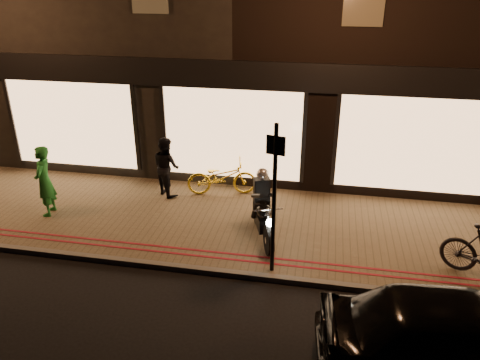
% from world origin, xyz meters
% --- Properties ---
extents(ground, '(90.00, 90.00, 0.00)m').
position_xyz_m(ground, '(0.00, 0.00, 0.00)').
color(ground, black).
rests_on(ground, ground).
extents(sidewalk, '(50.00, 4.00, 0.12)m').
position_xyz_m(sidewalk, '(0.00, 2.00, 0.06)').
color(sidewalk, brown).
rests_on(sidewalk, ground).
extents(kerb_stone, '(50.00, 0.14, 0.12)m').
position_xyz_m(kerb_stone, '(0.00, 0.05, 0.06)').
color(kerb_stone, '#59544C').
rests_on(kerb_stone, ground).
extents(red_kerb_lines, '(50.00, 0.26, 0.01)m').
position_xyz_m(red_kerb_lines, '(0.00, 0.55, 0.12)').
color(red_kerb_lines, maroon).
rests_on(red_kerb_lines, sidewalk).
extents(building_row, '(48.00, 10.11, 8.50)m').
position_xyz_m(building_row, '(-0.00, 8.99, 4.25)').
color(building_row, black).
rests_on(building_row, ground).
extents(motorcycle, '(0.82, 1.87, 1.59)m').
position_xyz_m(motorcycle, '(1.18, 1.47, 0.73)').
color(motorcycle, black).
rests_on(motorcycle, sidewalk).
extents(sign_post, '(0.35, 0.11, 3.00)m').
position_xyz_m(sign_post, '(1.54, 0.25, 1.80)').
color(sign_post, black).
rests_on(sign_post, sidewalk).
extents(bicycle_gold, '(1.90, 1.05, 0.95)m').
position_xyz_m(bicycle_gold, '(-0.18, 3.43, 0.59)').
color(bicycle_gold, yellow).
rests_on(bicycle_gold, sidewalk).
extents(person_green, '(0.52, 0.69, 1.72)m').
position_xyz_m(person_green, '(-4.03, 1.57, 0.98)').
color(person_green, '#1F772B').
rests_on(person_green, sidewalk).
extents(person_dark, '(0.96, 0.94, 1.56)m').
position_xyz_m(person_dark, '(-1.58, 3.16, 0.90)').
color(person_dark, black).
rests_on(person_dark, sidewalk).
extents(parked_car, '(4.25, 2.07, 1.40)m').
position_xyz_m(parked_car, '(4.52, -1.73, 0.70)').
color(parked_car, black).
rests_on(parked_car, ground).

